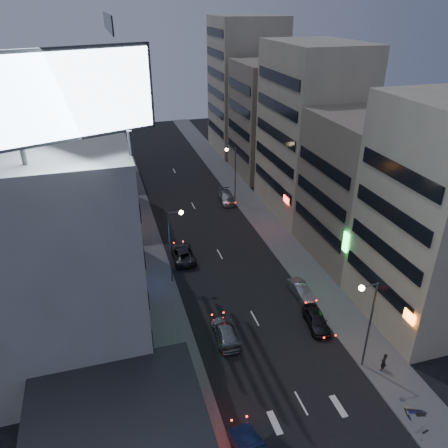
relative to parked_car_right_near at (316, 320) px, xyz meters
name	(u,v)px	position (x,y,z in m)	size (l,w,h in m)	color
sidewalk_left	(146,247)	(-12.95, 18.54, -0.65)	(4.00, 120.00, 0.12)	#4C4C4F
sidewalk_right	(271,229)	(3.05, 18.54, -0.65)	(4.00, 120.00, 0.12)	#4C4C4F
white_building	(47,228)	(-21.95, 8.54, 8.29)	(14.00, 24.00, 18.00)	#ABAAA6
shophouse_near	(440,218)	(10.05, -0.96, 9.29)	(10.00, 11.00, 20.00)	#C4B79A
shophouse_mid	(366,189)	(10.55, 10.54, 7.29)	(11.00, 12.00, 16.00)	gray
shophouse_far	(311,131)	(10.05, 23.54, 10.29)	(10.00, 14.00, 22.00)	#C4B79A
far_left_a	(70,137)	(-20.45, 33.54, 9.29)	(11.00, 10.00, 20.00)	#ABAAA6
far_left_b	(71,131)	(-20.95, 46.54, 6.79)	(12.00, 10.00, 15.00)	gray
far_right_a	(271,120)	(10.55, 38.54, 8.29)	(11.00, 12.00, 18.00)	gray
far_right_b	(246,86)	(11.05, 52.54, 11.29)	(12.00, 12.00, 24.00)	#C4B79A
billboard	(70,96)	(-17.94, -1.49, 20.95)	(9.52, 3.75, 6.20)	#595B60
street_lamp_right_near	(367,314)	(0.96, -5.46, 4.65)	(1.60, 0.44, 8.02)	#595B60
street_lamp_left	(173,237)	(-10.85, 10.54, 4.65)	(1.60, 0.44, 8.02)	#595B60
street_lamp_right_far	(233,166)	(0.96, 28.54, 4.65)	(1.60, 0.44, 8.02)	#595B60
parked_car_right_near	(316,320)	(0.00, 0.00, 0.00)	(1.68, 4.17, 1.42)	black
parked_car_right_mid	(301,290)	(0.65, 4.61, -0.08)	(1.34, 3.85, 1.27)	#ABAFB4
parked_car_left	(183,253)	(-9.27, 14.72, 0.00)	(2.36, 5.13, 1.42)	#28292D
parked_car_right_far	(227,197)	(0.08, 28.54, -0.01)	(1.95, 4.79, 1.39)	#929599
road_car_silver	(225,332)	(-8.36, 0.76, -0.03)	(1.90, 4.68, 1.36)	gray
person	(384,362)	(2.59, -6.39, 0.22)	(0.59, 0.39, 1.63)	black
scooter_silver_a	(425,421)	(2.32, -11.71, -0.10)	(1.62, 0.54, 0.99)	#989B9F
scooter_blue	(424,405)	(3.09, -10.59, -0.02)	(1.86, 0.62, 1.14)	navy
scooter_black_b	(424,403)	(3.18, -10.42, 0.00)	(1.95, 0.65, 1.19)	black
scooter_silver_b	(426,402)	(3.37, -10.47, 0.02)	(1.99, 0.66, 1.22)	#B6B9BF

